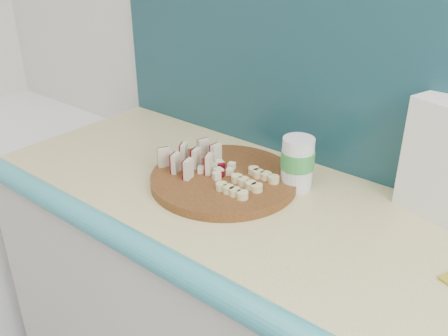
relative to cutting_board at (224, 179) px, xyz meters
name	(u,v)px	position (x,y,z in m)	size (l,w,h in m)	color
porcelain_fixture	(25,215)	(-1.05, -0.03, -0.52)	(0.70, 0.72, 0.84)	white
cutting_board	(224,179)	(0.00, 0.00, 0.00)	(0.38, 0.38, 0.02)	#471E0F
apple_wedges	(192,158)	(-0.09, -0.02, 0.04)	(0.14, 0.15, 0.05)	beige
apple_chunks	(217,169)	(-0.02, 0.00, 0.02)	(0.06, 0.06, 0.02)	beige
banana_slices	(248,183)	(0.08, -0.01, 0.02)	(0.11, 0.15, 0.02)	#DCCD86
flour_bag	(446,158)	(0.46, 0.21, 0.12)	(0.16, 0.11, 0.27)	white
canister	(297,162)	(0.15, 0.10, 0.06)	(0.08, 0.08, 0.14)	silver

